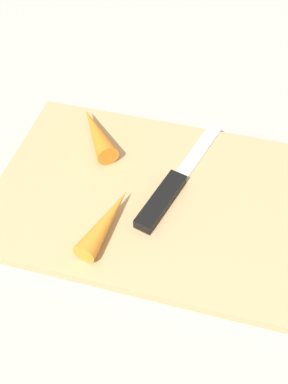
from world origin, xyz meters
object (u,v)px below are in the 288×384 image
object	(u,v)px
cutting_board	(144,195)
knife	(166,194)
carrot_long	(106,221)
carrot_short	(96,132)

from	to	relation	value
cutting_board	knife	world-z (taller)	knife
knife	carrot_long	distance (m)	0.08
cutting_board	carrot_short	bearing A→B (deg)	139.66
knife	cutting_board	bearing A→B (deg)	105.04
knife	carrot_short	distance (m)	0.13
carrot_long	carrot_short	bearing A→B (deg)	34.78
cutting_board	carrot_short	size ratio (longest dim) A/B	3.73
cutting_board	carrot_long	bearing A→B (deg)	-113.78
knife	carrot_short	bearing A→B (deg)	73.08
carrot_long	carrot_short	xyz separation A→B (m)	(-0.06, 0.13, 0.00)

